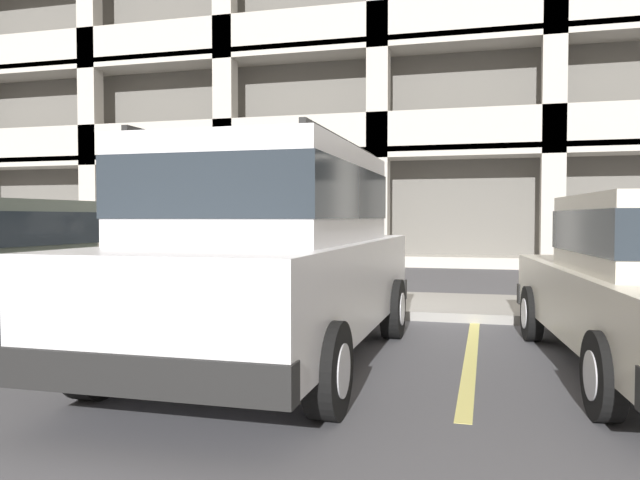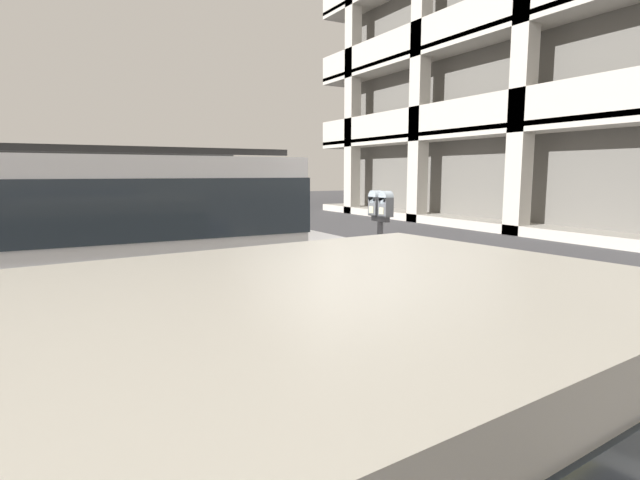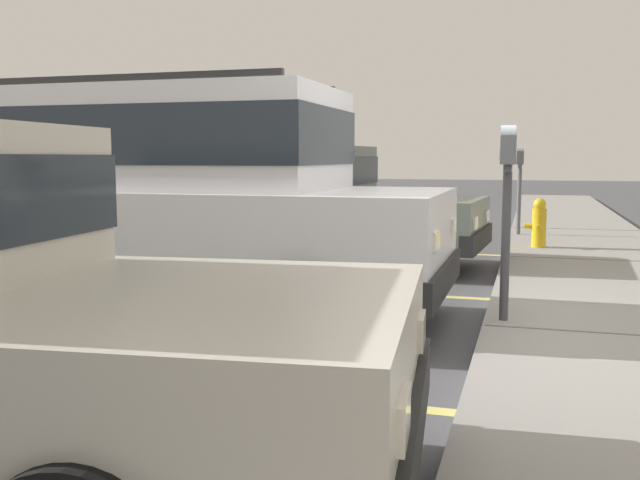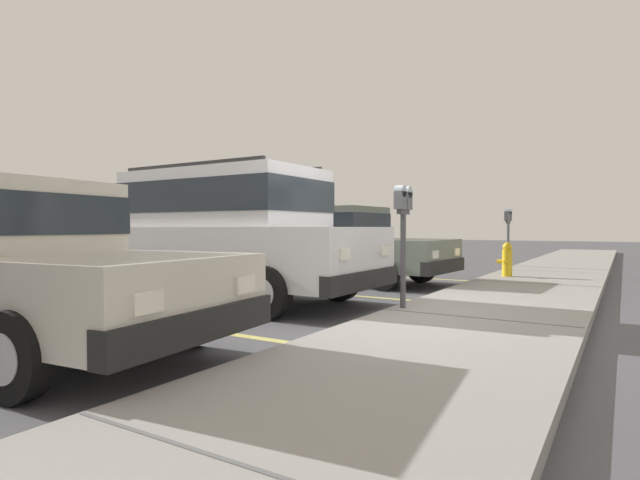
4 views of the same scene
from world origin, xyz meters
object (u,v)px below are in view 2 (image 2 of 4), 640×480
Objects in this scene: parking_meter_near at (380,224)px; parking_meter_far at (212,201)px; silver_suv at (119,261)px; fire_hydrant at (252,240)px; red_sedan at (101,243)px.

parking_meter_far is (-6.59, -0.01, -0.05)m from parking_meter_near.
parking_meter_near is at bearing 92.25° from silver_suv.
fire_hydrant is at bearing 147.95° from silver_suv.
red_sedan is 3.48m from fire_hydrant.
parking_meter_near is at bearing 0.13° from parking_meter_far.
parking_meter_near is at bearing 44.07° from red_sedan.
parking_meter_near is 2.17× the size of fire_hydrant.
parking_meter_near is 4.95m from fire_hydrant.
silver_suv reaches higher than parking_meter_near.
red_sedan is 3.01× the size of parking_meter_near.
silver_suv reaches higher than red_sedan.
red_sedan is 4.37m from parking_meter_far.
red_sedan reaches higher than fire_hydrant.
silver_suv reaches higher than parking_meter_far.
silver_suv is 2.84m from parking_meter_near.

